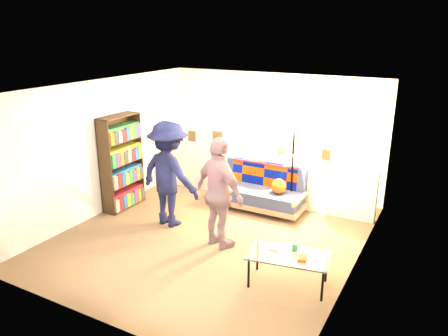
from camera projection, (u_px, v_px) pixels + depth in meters
name	position (u px, v px, depth m)	size (l,w,h in m)	color
ground	(212.00, 236.00, 7.13)	(5.00, 5.00, 0.00)	brown
room_shell	(226.00, 130.00, 7.00)	(4.60, 5.05, 2.45)	silver
half_wall_ledge	(259.00, 175.00, 8.47)	(4.45, 0.15, 1.00)	silver
ledge_decor	(248.00, 140.00, 8.35)	(2.97, 0.02, 0.45)	brown
futon_sofa	(261.00, 191.00, 8.13)	(1.71, 0.84, 0.73)	#AD7954
bookshelf	(122.00, 165.00, 8.05)	(0.29, 0.87, 1.75)	#311F10
coffee_table	(289.00, 257.00, 5.66)	(1.13, 0.75, 0.55)	black
floor_lamp	(294.00, 152.00, 7.76)	(0.37, 0.31, 1.60)	black
person_left	(169.00, 174.00, 7.30)	(1.16, 0.67, 1.80)	black
person_right	(220.00, 194.00, 6.54)	(1.02, 0.42, 1.74)	#C47F95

